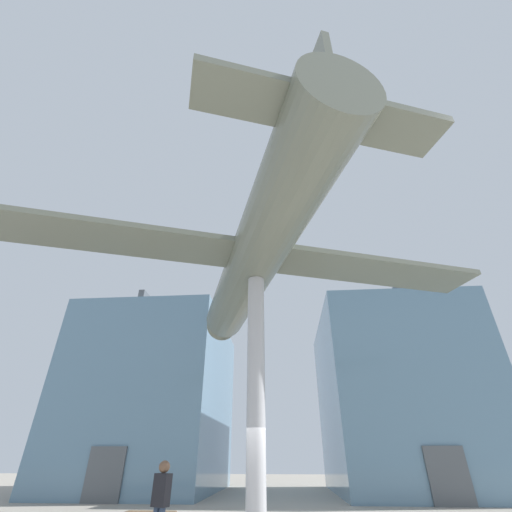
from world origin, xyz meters
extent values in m
cube|color=#60849E|center=(-7.89, 14.47, 5.15)|extent=(8.81, 11.27, 10.30)
cube|color=#51565B|center=(-7.89, 14.47, 10.60)|extent=(0.36, 10.71, 0.60)
cube|color=#51565B|center=(-7.89, 8.77, 1.15)|extent=(1.80, 0.12, 2.30)
cube|color=#60849E|center=(7.89, 14.47, 5.15)|extent=(8.81, 11.27, 10.30)
cube|color=#51565B|center=(7.89, 14.47, 10.60)|extent=(0.36, 10.71, 0.60)
cube|color=#51565B|center=(7.89, 8.77, 1.15)|extent=(1.80, 0.12, 2.30)
cylinder|color=#B7B7BC|center=(0.00, 0.00, 3.39)|extent=(0.50, 0.50, 6.77)
cylinder|color=slate|center=(0.00, 0.00, 7.65)|extent=(5.70, 12.61, 1.77)
cube|color=slate|center=(0.00, 0.00, 7.65)|extent=(16.11, 6.85, 0.18)
cube|color=slate|center=(1.77, -5.30, 7.79)|extent=(5.29, 2.61, 0.18)
cube|color=slate|center=(1.77, -5.30, 8.81)|extent=(0.52, 1.10, 1.95)
cone|color=slate|center=(-2.16, 6.48, 7.65)|extent=(1.73, 1.38, 1.50)
sphere|color=black|center=(-2.37, 7.11, 7.65)|extent=(0.44, 0.44, 0.44)
cube|color=black|center=(-2.22, -0.26, 1.19)|extent=(0.46, 0.37, 0.66)
sphere|color=brown|center=(-2.22, -0.26, 1.65)|extent=(0.27, 0.27, 0.27)
cube|color=brown|center=(-3.23, 2.16, 0.47)|extent=(1.45, 0.43, 0.05)
camera|label=1|loc=(0.76, -9.82, 1.86)|focal=24.00mm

